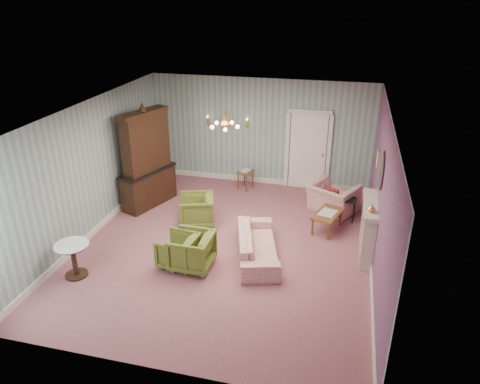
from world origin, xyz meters
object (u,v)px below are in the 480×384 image
(olive_chair_c, at_px, (196,209))
(fireplace, at_px, (368,229))
(pedestal_table, at_px, (74,260))
(dresser, at_px, (146,157))
(olive_chair_b, at_px, (178,249))
(olive_chair_a, at_px, (192,249))
(wingback_chair, at_px, (333,193))
(side_table_black, at_px, (348,209))
(sofa_chintz, at_px, (258,240))
(coffee_table, at_px, (327,221))

(olive_chair_c, height_order, fireplace, fireplace)
(pedestal_table, bearing_deg, dresser, 88.61)
(olive_chair_b, height_order, fireplace, fireplace)
(olive_chair_a, relative_size, wingback_chair, 0.74)
(olive_chair_b, distance_m, side_table_black, 4.18)
(fireplace, bearing_deg, sofa_chintz, -162.94)
(dresser, distance_m, fireplace, 5.43)
(olive_chair_a, distance_m, pedestal_table, 2.20)
(sofa_chintz, height_order, fireplace, fireplace)
(dresser, xyz_separation_m, side_table_black, (4.86, 0.32, -1.00))
(olive_chair_c, distance_m, coffee_table, 2.98)
(fireplace, distance_m, side_table_black, 1.49)
(pedestal_table, bearing_deg, side_table_black, 35.52)
(sofa_chintz, xyz_separation_m, fireplace, (2.14, 0.66, 0.20))
(olive_chair_a, height_order, coffee_table, olive_chair_a)
(olive_chair_c, relative_size, wingback_chair, 0.73)
(fireplace, distance_m, coffee_table, 1.20)
(sofa_chintz, relative_size, dresser, 0.76)
(olive_chair_a, distance_m, olive_chair_b, 0.28)
(sofa_chintz, distance_m, pedestal_table, 3.53)
(olive_chair_a, distance_m, wingback_chair, 4.01)
(dresser, height_order, pedestal_table, dresser)
(sofa_chintz, distance_m, dresser, 3.70)
(olive_chair_b, xyz_separation_m, olive_chair_c, (-0.20, 1.69, 0.03))
(olive_chair_a, relative_size, fireplace, 0.57)
(fireplace, relative_size, side_table_black, 2.59)
(olive_chair_a, xyz_separation_m, wingback_chair, (2.52, 3.11, 0.07))
(olive_chair_c, height_order, sofa_chintz, olive_chair_c)
(olive_chair_b, relative_size, fireplace, 0.51)
(olive_chair_c, distance_m, dresser, 1.87)
(side_table_black, distance_m, pedestal_table, 6.07)
(olive_chair_c, height_order, coffee_table, olive_chair_c)
(side_table_black, bearing_deg, olive_chair_c, -163.07)
(sofa_chintz, height_order, wingback_chair, wingback_chair)
(fireplace, relative_size, pedestal_table, 2.02)
(dresser, bearing_deg, fireplace, 8.54)
(olive_chair_b, relative_size, dresser, 0.28)
(fireplace, xyz_separation_m, coffee_table, (-0.84, 0.78, -0.36))
(olive_chair_a, height_order, side_table_black, olive_chair_a)
(olive_chair_a, height_order, olive_chair_c, olive_chair_a)
(olive_chair_c, relative_size, dresser, 0.31)
(pedestal_table, bearing_deg, olive_chair_c, 57.97)
(sofa_chintz, bearing_deg, olive_chair_a, 104.03)
(coffee_table, bearing_deg, dresser, 176.05)
(wingback_chair, bearing_deg, side_table_black, 161.84)
(olive_chair_b, bearing_deg, dresser, -138.33)
(olive_chair_a, distance_m, olive_chair_c, 1.76)
(olive_chair_c, bearing_deg, sofa_chintz, 39.59)
(fireplace, distance_m, pedestal_table, 5.76)
(olive_chair_b, xyz_separation_m, dresser, (-1.69, 2.40, 0.92))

